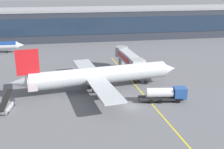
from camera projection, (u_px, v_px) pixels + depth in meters
ground_plane at (131, 106)px, 63.03m from camera, size 700.00×700.00×0.00m
apron_lead_in_line at (149, 101)px, 65.67m from camera, size 4.48×79.91×0.01m
terminal_building at (109, 23)px, 135.93m from camera, size 177.81×19.14×14.18m
main_airliner at (99, 75)px, 71.58m from camera, size 42.89×34.09×11.66m
jet_bridge at (128, 58)px, 84.07m from camera, size 5.09×19.10×6.51m
fuel_tanker at (166, 94)px, 65.29m from camera, size 11.03×3.85×3.25m
belt_loader at (6, 105)px, 61.11m from camera, size 2.81×7.02×3.49m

